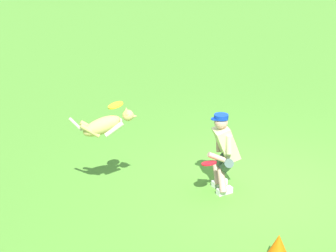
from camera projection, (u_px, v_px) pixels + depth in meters
The scene contains 6 objects.
ground_plane at pixel (258, 188), 8.28m from camera, with size 60.00×60.00×0.00m, color #529631.
person at pixel (224, 150), 7.99m from camera, with size 0.67×0.66×1.29m.
dog at pixel (105, 125), 7.61m from camera, with size 0.98×0.44×0.47m.
frisbee_flying at pixel (116, 105), 7.53m from camera, with size 0.24×0.24×0.02m, color yellow.
frisbee_held at pixel (209, 163), 7.75m from camera, with size 0.24×0.24×0.02m, color red.
training_cone at pixel (278, 247), 6.47m from camera, with size 0.31×0.31×0.35m, color orange.
Camera 1 is at (4.89, 5.67, 3.95)m, focal length 54.57 mm.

